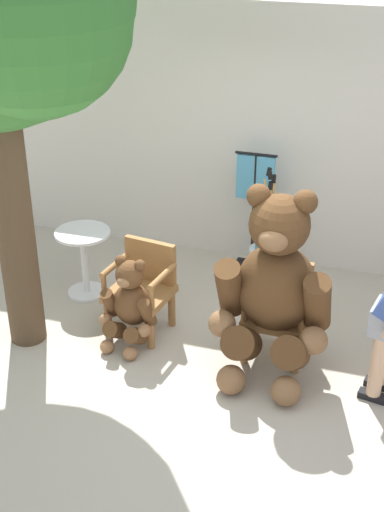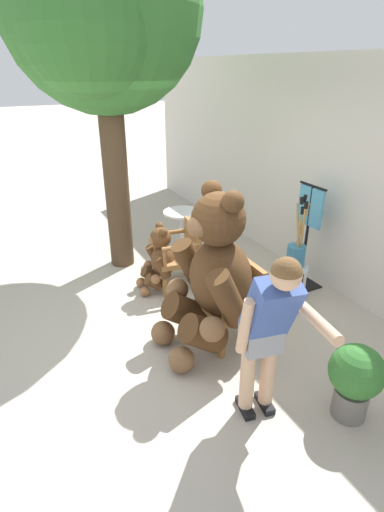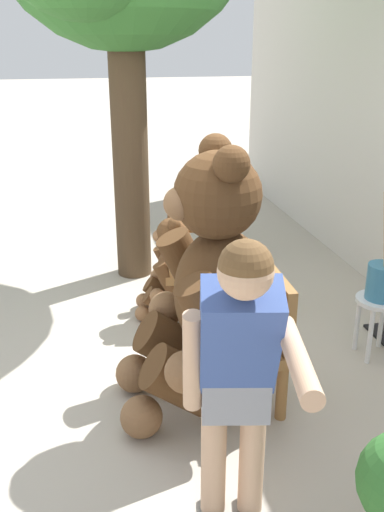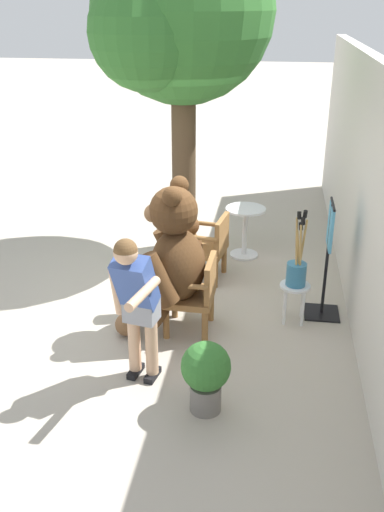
{
  "view_description": "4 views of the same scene",
  "coord_description": "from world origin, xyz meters",
  "px_view_note": "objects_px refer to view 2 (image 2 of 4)",
  "views": [
    {
      "loc": [
        1.5,
        -4.77,
        3.87
      ],
      "look_at": [
        -0.12,
        0.5,
        0.91
      ],
      "focal_mm": 50.0,
      "sensor_mm": 36.0,
      "label": 1
    },
    {
      "loc": [
        3.58,
        -1.39,
        2.64
      ],
      "look_at": [
        0.05,
        0.41,
        0.75
      ],
      "focal_mm": 28.0,
      "sensor_mm": 36.0,
      "label": 2
    },
    {
      "loc": [
        3.66,
        -0.39,
        2.22
      ],
      "look_at": [
        -0.21,
        0.41,
        0.69
      ],
      "focal_mm": 40.0,
      "sensor_mm": 36.0,
      "label": 3
    },
    {
      "loc": [
        6.06,
        1.37,
        3.35
      ],
      "look_at": [
        -0.05,
        0.47,
        0.57
      ],
      "focal_mm": 40.0,
      "sensor_mm": 36.0,
      "label": 4
    }
  ],
  "objects_px": {
    "wooden_chair_right": "(235,300)",
    "clothing_display_stand": "(307,235)",
    "potted_plant": "(355,377)",
    "patio_tree": "(100,15)",
    "brush_bucket": "(297,251)",
    "round_side_table": "(183,229)",
    "teddy_bear_large": "(212,274)",
    "person_visitor": "(269,326)",
    "white_stool": "(294,273)",
    "wooden_chair_left": "(180,253)",
    "teddy_bear_small": "(159,259)"
  },
  "relations": [
    {
      "from": "teddy_bear_large",
      "to": "round_side_table",
      "type": "height_order",
      "value": "teddy_bear_large"
    },
    {
      "from": "white_stool",
      "to": "brush_bucket",
      "type": "distance_m",
      "value": 0.29
    },
    {
      "from": "teddy_bear_small",
      "to": "white_stool",
      "type": "distance_m",
      "value": 1.68
    },
    {
      "from": "teddy_bear_large",
      "to": "white_stool",
      "type": "bearing_deg",
      "value": 104.19
    },
    {
      "from": "teddy_bear_large",
      "to": "brush_bucket",
      "type": "relative_size",
      "value": 1.94
    },
    {
      "from": "wooden_chair_left",
      "to": "wooden_chair_right",
      "type": "height_order",
      "value": "same"
    },
    {
      "from": "person_visitor",
      "to": "clothing_display_stand",
      "type": "bearing_deg",
      "value": 131.3
    },
    {
      "from": "wooden_chair_right",
      "to": "white_stool",
      "type": "bearing_deg",
      "value": 107.75
    },
    {
      "from": "teddy_bear_small",
      "to": "person_visitor",
      "type": "height_order",
      "value": "person_visitor"
    },
    {
      "from": "teddy_bear_small",
      "to": "brush_bucket",
      "type": "xyz_separation_m",
      "value": [
        0.97,
        1.37,
        0.21
      ]
    },
    {
      "from": "wooden_chair_left",
      "to": "round_side_table",
      "type": "bearing_deg",
      "value": 152.36
    },
    {
      "from": "teddy_bear_small",
      "to": "brush_bucket",
      "type": "height_order",
      "value": "brush_bucket"
    },
    {
      "from": "teddy_bear_small",
      "to": "brush_bucket",
      "type": "relative_size",
      "value": 1.01
    },
    {
      "from": "wooden_chair_left",
      "to": "round_side_table",
      "type": "xyz_separation_m",
      "value": [
        -0.79,
        0.41,
        -0.01
      ]
    },
    {
      "from": "wooden_chair_left",
      "to": "wooden_chair_right",
      "type": "relative_size",
      "value": 1.0
    },
    {
      "from": "brush_bucket",
      "to": "white_stool",
      "type": "bearing_deg",
      "value": -125.87
    },
    {
      "from": "white_stool",
      "to": "potted_plant",
      "type": "height_order",
      "value": "potted_plant"
    },
    {
      "from": "clothing_display_stand",
      "to": "wooden_chair_left",
      "type": "bearing_deg",
      "value": -117.54
    },
    {
      "from": "wooden_chair_right",
      "to": "clothing_display_stand",
      "type": "height_order",
      "value": "clothing_display_stand"
    },
    {
      "from": "patio_tree",
      "to": "brush_bucket",
      "type": "bearing_deg",
      "value": 41.58
    },
    {
      "from": "person_visitor",
      "to": "round_side_table",
      "type": "distance_m",
      "value": 3.25
    },
    {
      "from": "person_visitor",
      "to": "patio_tree",
      "type": "relative_size",
      "value": 0.35
    },
    {
      "from": "teddy_bear_large",
      "to": "person_visitor",
      "type": "bearing_deg",
      "value": -6.15
    },
    {
      "from": "brush_bucket",
      "to": "round_side_table",
      "type": "bearing_deg",
      "value": -159.01
    },
    {
      "from": "wooden_chair_left",
      "to": "potted_plant",
      "type": "xyz_separation_m",
      "value": [
        2.63,
        0.29,
        -0.07
      ]
    },
    {
      "from": "teddy_bear_small",
      "to": "potted_plant",
      "type": "bearing_deg",
      "value": 12.31
    },
    {
      "from": "person_visitor",
      "to": "patio_tree",
      "type": "distance_m",
      "value": 3.92
    },
    {
      "from": "wooden_chair_left",
      "to": "patio_tree",
      "type": "distance_m",
      "value": 2.89
    },
    {
      "from": "teddy_bear_large",
      "to": "clothing_display_stand",
      "type": "relative_size",
      "value": 1.25
    },
    {
      "from": "teddy_bear_small",
      "to": "patio_tree",
      "type": "relative_size",
      "value": 0.2
    },
    {
      "from": "potted_plant",
      "to": "patio_tree",
      "type": "bearing_deg",
      "value": -166.64
    },
    {
      "from": "teddy_bear_small",
      "to": "clothing_display_stand",
      "type": "xyz_separation_m",
      "value": [
        0.76,
        1.71,
        0.29
      ]
    },
    {
      "from": "round_side_table",
      "to": "patio_tree",
      "type": "bearing_deg",
      "value": -95.39
    },
    {
      "from": "white_stool",
      "to": "round_side_table",
      "type": "height_order",
      "value": "round_side_table"
    },
    {
      "from": "round_side_table",
      "to": "patio_tree",
      "type": "distance_m",
      "value": 2.88
    },
    {
      "from": "wooden_chair_left",
      "to": "clothing_display_stand",
      "type": "relative_size",
      "value": 0.63
    },
    {
      "from": "wooden_chair_right",
      "to": "clothing_display_stand",
      "type": "relative_size",
      "value": 0.63
    },
    {
      "from": "wooden_chair_right",
      "to": "person_visitor",
      "type": "xyz_separation_m",
      "value": [
        1.02,
        -0.38,
        0.45
      ]
    },
    {
      "from": "brush_bucket",
      "to": "wooden_chair_right",
      "type": "bearing_deg",
      "value": -72.36
    },
    {
      "from": "person_visitor",
      "to": "potted_plant",
      "type": "bearing_deg",
      "value": 65.22
    },
    {
      "from": "clothing_display_stand",
      "to": "potted_plant",
      "type": "bearing_deg",
      "value": -30.81
    },
    {
      "from": "white_stool",
      "to": "potted_plant",
      "type": "distance_m",
      "value": 1.86
    },
    {
      "from": "white_stool",
      "to": "round_side_table",
      "type": "relative_size",
      "value": 0.64
    },
    {
      "from": "wooden_chair_left",
      "to": "wooden_chair_right",
      "type": "bearing_deg",
      "value": 0.03
    },
    {
      "from": "wooden_chair_left",
      "to": "teddy_bear_small",
      "type": "xyz_separation_m",
      "value": [
        -0.02,
        -0.29,
        -0.03
      ]
    },
    {
      "from": "white_stool",
      "to": "patio_tree",
      "type": "height_order",
      "value": "patio_tree"
    },
    {
      "from": "wooden_chair_left",
      "to": "brush_bucket",
      "type": "relative_size",
      "value": 0.98
    },
    {
      "from": "wooden_chair_right",
      "to": "brush_bucket",
      "type": "height_order",
      "value": "brush_bucket"
    },
    {
      "from": "teddy_bear_large",
      "to": "clothing_display_stand",
      "type": "xyz_separation_m",
      "value": [
        -0.55,
        1.69,
        -0.11
      ]
    },
    {
      "from": "wooden_chair_left",
      "to": "teddy_bear_small",
      "type": "distance_m",
      "value": 0.29
    }
  ]
}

